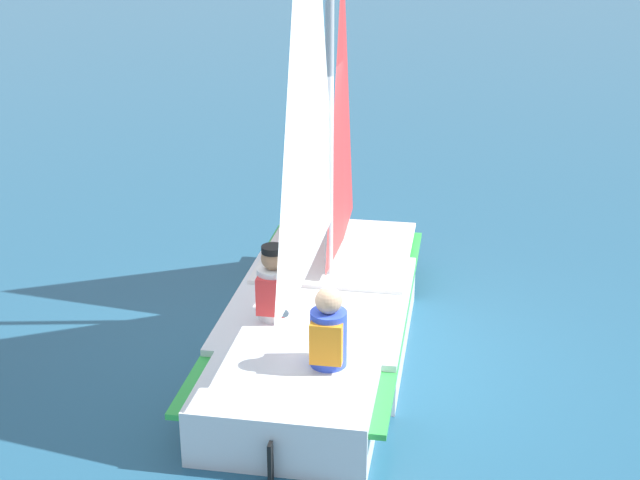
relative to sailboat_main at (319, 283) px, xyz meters
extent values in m
plane|color=#235675|center=(0.01, -0.04, -0.67)|extent=(260.00, 260.00, 0.00)
cube|color=silver|center=(0.01, -0.04, -0.43)|extent=(2.37, 2.75, 0.48)
cube|color=silver|center=(0.60, -1.57, -0.43)|extent=(1.19, 1.23, 0.48)
cube|color=silver|center=(-0.57, 1.50, -0.43)|extent=(1.66, 1.40, 0.48)
cube|color=green|center=(0.01, -0.04, -0.27)|extent=(3.02, 4.45, 0.05)
cube|color=silver|center=(0.42, -1.12, -0.17)|extent=(2.10, 2.31, 0.04)
cylinder|color=#B7B7BC|center=(0.20, -0.53, 2.16)|extent=(0.08, 0.08, 4.69)
cylinder|color=#B7B7BC|center=(-0.18, 0.47, 0.45)|extent=(0.82, 2.03, 0.07)
pyramid|color=white|center=(-0.18, 0.47, 2.43)|extent=(0.77, 1.92, 3.91)
pyramid|color=red|center=(0.48, -1.27, 1.45)|extent=(0.55, 1.35, 3.07)
cube|color=black|center=(-0.76, 2.00, -0.50)|extent=(0.06, 0.09, 0.34)
cube|color=black|center=(0.19, 0.49, -0.44)|extent=(0.32, 0.35, 0.45)
cylinder|color=white|center=(0.19, 0.49, 0.04)|extent=(0.39, 0.39, 0.50)
cube|color=red|center=(0.19, 0.49, 0.06)|extent=(0.36, 0.41, 0.35)
sphere|color=#A87A56|center=(0.19, 0.49, 0.39)|extent=(0.22, 0.22, 0.22)
cylinder|color=black|center=(0.19, 0.49, 0.47)|extent=(0.27, 0.27, 0.06)
cube|color=black|center=(-0.67, 1.00, -0.44)|extent=(0.32, 0.35, 0.45)
cylinder|color=blue|center=(-0.67, 1.00, 0.04)|extent=(0.39, 0.39, 0.50)
cube|color=orange|center=(-0.67, 1.00, 0.06)|extent=(0.36, 0.41, 0.35)
sphere|color=tan|center=(-0.67, 1.00, 0.39)|extent=(0.22, 0.22, 0.22)
camera|label=1|loc=(-3.84, 6.54, 3.43)|focal=50.00mm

